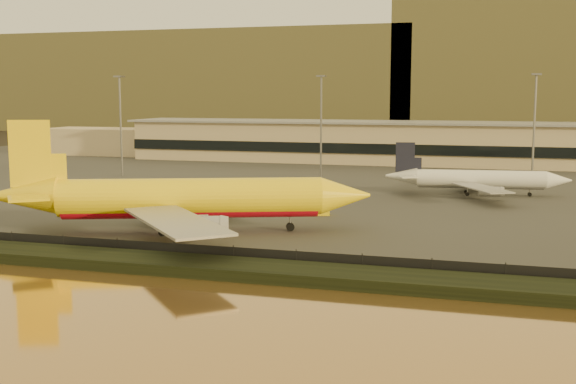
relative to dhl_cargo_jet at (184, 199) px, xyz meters
name	(u,v)px	position (x,y,z in m)	size (l,w,h in m)	color
ground	(253,244)	(12.56, -4.54, -5.29)	(900.00, 900.00, 0.00)	black
embankment	(206,267)	(12.56, -21.54, -4.59)	(320.00, 7.00, 1.40)	black
tarmac	(371,173)	(12.56, 90.46, -5.19)	(320.00, 220.00, 0.20)	#2D2D2D
perimeter_fence	(218,255)	(12.56, -17.54, -3.99)	(300.00, 0.05, 2.20)	black
terminal_building	(342,142)	(-1.96, 121.01, 0.96)	(202.00, 25.00, 12.60)	tan
apron_light_masts	(421,117)	(27.56, 70.46, 10.42)	(152.20, 12.20, 25.40)	slate
distant_hills	(409,76)	(-8.18, 335.46, 26.10)	(470.00, 160.00, 70.00)	brown
dhl_cargo_jet	(184,199)	(0.00, 0.00, 0.00)	(55.16, 52.34, 17.04)	yellow
white_narrowbody_jet	(477,180)	(41.06, 54.49, -1.86)	(37.62, 36.44, 10.81)	silver
gse_vehicle_yellow	(318,210)	(15.64, 20.91, -4.23)	(3.81, 1.72, 1.72)	yellow
gse_vehicle_white	(180,193)	(-16.50, 33.92, -4.19)	(4.00, 1.80, 1.80)	silver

